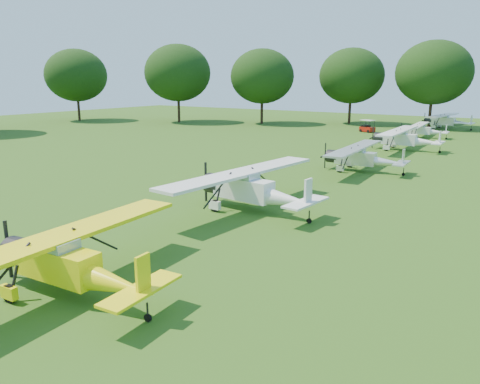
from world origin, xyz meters
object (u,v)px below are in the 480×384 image
(aircraft_3, at_px, (251,187))
(aircraft_4, at_px, (362,156))
(aircraft_7, at_px, (447,120))
(golf_cart, at_px, (367,128))
(aircraft_5, at_px, (404,138))
(aircraft_2, at_px, (67,261))
(aircraft_6, at_px, (423,129))

(aircraft_3, relative_size, aircraft_4, 1.14)
(aircraft_7, distance_m, golf_cart, 13.54)
(aircraft_5, bearing_deg, aircraft_4, -90.52)
(aircraft_5, bearing_deg, aircraft_2, -92.20)
(aircraft_2, relative_size, aircraft_6, 1.23)
(aircraft_3, xyz_separation_m, aircraft_7, (0.14, 53.47, -0.10))
(aircraft_3, xyz_separation_m, aircraft_4, (1.12, 14.62, -0.17))
(aircraft_2, xyz_separation_m, aircraft_7, (-0.45, 65.95, 0.01))
(aircraft_5, distance_m, aircraft_6, 12.21)
(aircraft_7, bearing_deg, aircraft_2, -83.85)
(aircraft_4, bearing_deg, aircraft_6, 89.45)
(aircraft_3, xyz_separation_m, golf_cart, (-8.18, 42.82, -0.84))
(aircraft_3, relative_size, aircraft_7, 1.08)
(aircraft_3, relative_size, aircraft_6, 1.33)
(aircraft_3, distance_m, aircraft_5, 28.25)
(aircraft_3, xyz_separation_m, aircraft_6, (-0.20, 40.40, -0.35))
(aircraft_3, bearing_deg, aircraft_7, 94.78)
(aircraft_4, bearing_deg, golf_cart, 104.79)
(aircraft_3, distance_m, aircraft_7, 53.47)
(aircraft_4, bearing_deg, aircraft_5, 87.91)
(golf_cart, bearing_deg, aircraft_7, 74.12)
(aircraft_6, relative_size, aircraft_7, 0.81)
(aircraft_3, xyz_separation_m, aircraft_5, (0.79, 28.24, -0.08))
(aircraft_4, height_order, golf_cart, aircraft_4)
(aircraft_4, distance_m, aircraft_6, 25.81)
(aircraft_2, bearing_deg, golf_cart, 95.01)
(aircraft_3, distance_m, golf_cart, 43.61)
(aircraft_3, bearing_deg, aircraft_6, 95.21)
(aircraft_4, height_order, aircraft_7, aircraft_7)
(aircraft_3, bearing_deg, aircraft_2, -82.39)
(aircraft_6, distance_m, aircraft_7, 13.08)
(aircraft_6, bearing_deg, aircraft_3, -93.84)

